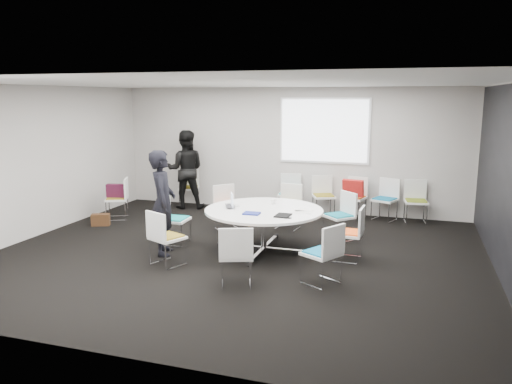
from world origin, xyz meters
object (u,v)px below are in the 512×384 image
(chair_back_e, at_px, (415,209))
(laptop, at_px, (233,206))
(conference_table, at_px, (264,222))
(brown_bag, at_px, (101,220))
(chair_ring_d, at_px, (228,216))
(chair_ring_f, at_px, (167,248))
(chair_ring_c, at_px, (288,215))
(chair_ring_a, at_px, (348,244))
(cup, at_px, (273,202))
(chair_ring_h, at_px, (322,265))
(chair_back_c, at_px, (354,206))
(chair_ring_e, at_px, (175,229))
(chair_ring_b, at_px, (339,225))
(chair_back_d, at_px, (385,207))
(chair_back_a, at_px, (289,201))
(chair_spare_left, at_px, (118,206))
(chair_back_b, at_px, (323,204))
(chair_ring_g, at_px, (236,267))
(person_back, at_px, (186,169))
(maroon_bag, at_px, (116,191))
(chair_person_back, at_px, (189,195))
(person_main, at_px, (163,203))

(chair_back_e, distance_m, laptop, 4.16)
(conference_table, xyz_separation_m, brown_bag, (-3.67, 0.62, -0.39))
(chair_ring_d, distance_m, chair_ring_f, 2.26)
(chair_ring_c, relative_size, chair_ring_f, 1.00)
(chair_ring_a, height_order, cup, chair_ring_a)
(chair_ring_h, distance_m, chair_back_c, 4.07)
(chair_ring_e, height_order, laptop, chair_ring_e)
(chair_ring_a, bearing_deg, chair_back_e, -16.35)
(chair_ring_b, distance_m, cup, 1.35)
(chair_back_c, distance_m, chair_back_d, 0.65)
(chair_back_a, relative_size, chair_spare_left, 1.00)
(chair_ring_e, relative_size, chair_ring_h, 1.00)
(chair_back_a, height_order, chair_back_b, same)
(chair_back_d, distance_m, brown_bag, 5.92)
(chair_ring_b, height_order, chair_back_d, same)
(chair_back_a, relative_size, chair_back_e, 1.00)
(chair_ring_c, relative_size, chair_ring_e, 1.00)
(conference_table, xyz_separation_m, chair_ring_c, (0.03, 1.54, -0.24))
(chair_ring_c, bearing_deg, chair_ring_g, 98.92)
(person_back, relative_size, maroon_bag, 4.58)
(chair_back_c, relative_size, person_back, 0.48)
(chair_person_back, distance_m, laptop, 3.62)
(chair_ring_f, relative_size, chair_back_c, 1.00)
(chair_back_b, bearing_deg, chair_ring_b, 87.09)
(chair_ring_h, bearing_deg, chair_back_d, 21.86)
(chair_ring_g, xyz_separation_m, chair_back_a, (-0.36, 4.50, 0.00))
(chair_back_b, xyz_separation_m, chair_person_back, (-3.24, 0.01, 0.00))
(chair_back_b, xyz_separation_m, cup, (-0.47, -2.41, 0.50))
(chair_spare_left, bearing_deg, chair_ring_f, -159.30)
(chair_ring_a, relative_size, chair_back_b, 1.00)
(chair_spare_left, distance_m, cup, 3.80)
(chair_ring_e, distance_m, chair_back_e, 5.02)
(chair_ring_h, distance_m, chair_spare_left, 5.43)
(chair_ring_e, relative_size, chair_back_b, 1.00)
(person_main, xyz_separation_m, cup, (1.59, 1.07, -0.10))
(chair_ring_f, bearing_deg, chair_spare_left, 160.02)
(chair_back_b, height_order, chair_back_d, same)
(chair_ring_e, height_order, cup, chair_ring_e)
(chair_ring_f, height_order, person_main, person_main)
(chair_back_a, height_order, chair_back_e, same)
(chair_back_d, distance_m, person_main, 4.88)
(chair_ring_g, bearing_deg, conference_table, 73.19)
(chair_ring_h, bearing_deg, chair_back_e, 13.48)
(chair_back_e, bearing_deg, chair_back_a, -8.21)
(chair_ring_g, height_order, chair_back_c, same)
(chair_back_b, xyz_separation_m, laptop, (-1.06, -2.84, 0.47))
(chair_spare_left, bearing_deg, chair_ring_e, -147.55)
(chair_ring_g, height_order, chair_back_d, same)
(person_main, relative_size, person_back, 0.95)
(laptop, bearing_deg, person_back, 14.18)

